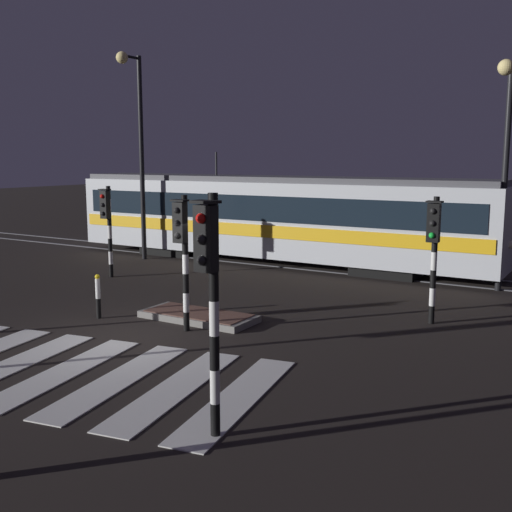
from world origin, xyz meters
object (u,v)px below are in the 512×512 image
object	(u,v)px
traffic_light_corner_far_left	(107,218)
street_lamp_trackside_left	(137,133)
tram	(272,217)
traffic_light_median_centre	(183,243)
traffic_light_corner_far_right	(434,241)
street_lamp_trackside_right	(505,147)
bollard_island_edge	(98,296)
traffic_light_corner_near_right	(210,280)

from	to	relation	value
traffic_light_corner_far_left	street_lamp_trackside_left	xyz separation A→B (m)	(-1.53, 3.25, 2.86)
tram	traffic_light_corner_far_left	bearing A→B (deg)	-120.71
traffic_light_median_centre	traffic_light_corner_far_right	xyz separation A→B (m)	(4.64, 3.54, -0.05)
street_lamp_trackside_right	bollard_island_edge	xyz separation A→B (m)	(-7.86, -8.26, -3.66)
traffic_light_corner_near_right	tram	bearing A→B (deg)	116.41
street_lamp_trackside_right	bollard_island_edge	size ratio (longest dim) A/B	5.92
traffic_light_corner_far_right	street_lamp_trackside_left	size ratio (longest dim) A/B	0.39
traffic_light_corner_far_left	bollard_island_edge	size ratio (longest dim) A/B	2.72
street_lamp_trackside_left	bollard_island_edge	distance (m)	9.86
traffic_light_median_centre	bollard_island_edge	xyz separation A→B (m)	(-2.55, -0.14, -1.49)
traffic_light_corner_near_right	street_lamp_trackside_left	xyz separation A→B (m)	(-11.32, 11.26, 2.56)
traffic_light_corner_near_right	traffic_light_median_centre	xyz separation A→B (m)	(-3.68, 4.13, -0.24)
traffic_light_corner_far_right	traffic_light_median_centre	bearing A→B (deg)	-142.69
traffic_light_corner_far_left	street_lamp_trackside_right	size ratio (longest dim) A/B	0.46
traffic_light_median_centre	tram	xyz separation A→B (m)	(-2.94, 9.21, -0.30)
traffic_light_corner_far_left	traffic_light_corner_near_right	xyz separation A→B (m)	(9.79, -8.01, 0.30)
traffic_light_median_centre	traffic_light_corner_far_right	world-z (taller)	traffic_light_median_centre
traffic_light_corner_near_right	street_lamp_trackside_left	distance (m)	16.17
street_lamp_trackside_left	bollard_island_edge	world-z (taller)	street_lamp_trackside_left
street_lamp_trackside_left	bollard_island_edge	bearing A→B (deg)	-54.99
tram	traffic_light_corner_near_right	bearing A→B (deg)	-63.59
traffic_light_corner_near_right	traffic_light_corner_far_left	bearing A→B (deg)	140.72
street_lamp_trackside_right	street_lamp_trackside_left	distance (m)	13.01
street_lamp_trackside_left	street_lamp_trackside_right	bearing A→B (deg)	4.36
traffic_light_corner_far_left	street_lamp_trackside_right	bearing A→B (deg)	20.37
traffic_light_corner_near_right	tram	xyz separation A→B (m)	(-6.63, 13.34, -0.54)
traffic_light_median_centre	street_lamp_trackside_right	bearing A→B (deg)	56.79
traffic_light_corner_far_left	street_lamp_trackside_left	distance (m)	4.59
traffic_light_median_centre	traffic_light_corner_far_right	size ratio (longest dim) A/B	1.02
traffic_light_median_centre	traffic_light_corner_far_left	bearing A→B (deg)	147.60
traffic_light_corner_far_left	traffic_light_median_centre	size ratio (longest dim) A/B	0.97
traffic_light_median_centre	bollard_island_edge	distance (m)	2.96
traffic_light_corner_far_right	traffic_light_corner_near_right	bearing A→B (deg)	-97.11
traffic_light_corner_far_left	traffic_light_corner_near_right	world-z (taller)	traffic_light_corner_near_right
traffic_light_corner_near_right	street_lamp_trackside_right	world-z (taller)	street_lamp_trackside_right
traffic_light_median_centre	traffic_light_corner_far_right	bearing A→B (deg)	37.31
traffic_light_corner_far_right	street_lamp_trackside_right	world-z (taller)	street_lamp_trackside_right
street_lamp_trackside_left	tram	bearing A→B (deg)	23.87
traffic_light_corner_near_right	bollard_island_edge	xyz separation A→B (m)	(-6.23, 4.00, -1.73)
traffic_light_median_centre	street_lamp_trackside_left	world-z (taller)	street_lamp_trackside_left
traffic_light_corner_far_left	traffic_light_median_centre	world-z (taller)	traffic_light_median_centre
traffic_light_median_centre	street_lamp_trackside_left	size ratio (longest dim) A/B	0.40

